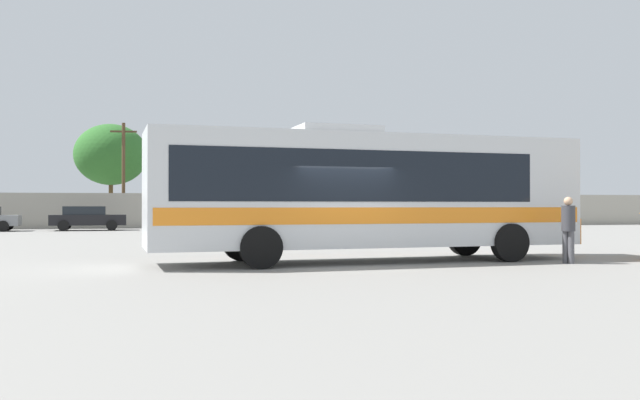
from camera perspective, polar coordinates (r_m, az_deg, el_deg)
ground_plane at (r=27.30m, az=-3.56°, el=-3.66°), size 300.00×300.00×0.00m
perimeter_wall at (r=46.90m, az=-7.53°, el=-0.88°), size 80.00×0.30×2.32m
coach_bus_silver_orange at (r=18.49m, az=3.64°, el=0.83°), size 12.01×3.47×3.65m
attendant_by_bus_door at (r=19.03m, az=20.11°, el=-2.05°), size 0.48×0.48×1.76m
parked_car_second_black at (r=43.46m, az=-18.93°, el=-1.40°), size 4.48×2.16×1.46m
utility_pole_near at (r=49.09m, az=-16.16°, el=2.24°), size 1.80×0.29×7.25m
roadside_tree_midleft at (r=53.80m, az=-17.14°, el=3.65°), size 5.42×5.42×7.66m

